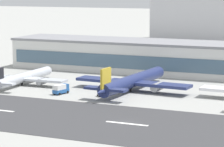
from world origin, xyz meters
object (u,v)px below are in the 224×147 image
service_box_truck_1 (61,89)px  terminal_building (176,58)px  airliner_black_tail_gate_0 (22,78)px  service_baggage_tug_0 (101,93)px  airliner_gold_tail_gate_1 (131,82)px

service_box_truck_1 → terminal_building: bearing=-8.1°
airliner_black_tail_gate_0 → service_baggage_tug_0: 36.21m
service_baggage_tug_0 → service_box_truck_1: bearing=-128.2°
terminal_building → service_box_truck_1: 62.25m
terminal_building → airliner_gold_tail_gate_1: size_ratio=2.87×
airliner_gold_tail_gate_1 → service_baggage_tug_0: 13.82m
airliner_black_tail_gate_0 → service_box_truck_1: size_ratio=6.23×
terminal_building → airliner_black_tail_gate_0: (-43.57, -48.61, -3.96)m
service_box_truck_1 → airliner_black_tail_gate_0: bearing=79.5°
terminal_building → service_box_truck_1: (-22.42, -57.87, -4.82)m
airliner_gold_tail_gate_1 → service_baggage_tug_0: airliner_gold_tail_gate_1 is taller
terminal_building → airliner_gold_tail_gate_1: (-2.48, -44.05, -3.26)m
terminal_building → service_box_truck_1: size_ratio=22.61×
airliner_black_tail_gate_0 → service_baggage_tug_0: size_ratio=11.67×
service_box_truck_1 → airliner_gold_tail_gate_1: bearing=-42.2°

